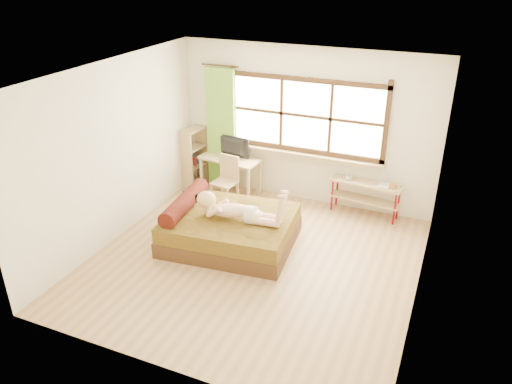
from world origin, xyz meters
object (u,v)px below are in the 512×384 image
at_px(bed, 228,228).
at_px(pipe_shelf, 366,191).
at_px(kitten, 191,198).
at_px(chair, 227,177).
at_px(desk, 230,163).
at_px(bookshelf, 194,156).
at_px(woman, 237,202).

xyz_separation_m(bed, pipe_shelf, (1.74, 1.73, 0.17)).
height_order(kitten, chair, chair).
bearing_deg(pipe_shelf, chair, -162.33).
relative_size(desk, bookshelf, 1.03).
distance_m(pipe_shelf, bookshelf, 3.25).
xyz_separation_m(desk, chair, (0.11, -0.37, -0.12)).
bearing_deg(bookshelf, bed, -38.73).
height_order(chair, pipe_shelf, chair).
xyz_separation_m(woman, pipe_shelf, (1.54, 1.78, -0.32)).
bearing_deg(kitten, bed, -14.52).
bearing_deg(woman, desk, 113.37).
bearing_deg(bed, desk, 108.52).
xyz_separation_m(bed, desk, (-0.73, 1.62, 0.34)).
xyz_separation_m(kitten, pipe_shelf, (2.41, 1.63, -0.15)).
relative_size(chair, pipe_shelf, 0.72).
bearing_deg(woman, bookshelf, 128.96).
distance_m(bed, kitten, 0.76).
xyz_separation_m(kitten, bookshelf, (-0.83, 1.57, -0.01)).
bearing_deg(bed, bookshelf, 126.22).
bearing_deg(desk, chair, -65.92).
bearing_deg(woman, bed, 161.32).
distance_m(desk, bookshelf, 0.78).
bearing_deg(bed, woman, -18.68).
height_order(woman, pipe_shelf, woman).
bearing_deg(chair, kitten, -85.34).
xyz_separation_m(kitten, desk, (-0.05, 1.51, 0.01)).
xyz_separation_m(bed, chair, (-0.62, 1.24, 0.22)).
bearing_deg(woman, pipe_shelf, 43.47).
bearing_deg(woman, chair, 116.54).
height_order(woman, bookshelf, bookshelf).
bearing_deg(desk, pipe_shelf, 10.31).
bearing_deg(bed, chair, 110.66).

